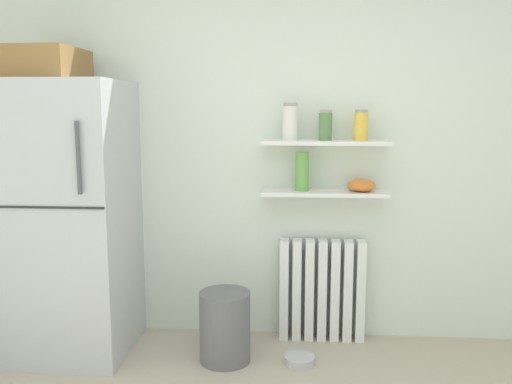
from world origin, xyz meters
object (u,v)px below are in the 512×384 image
object	(u,v)px
refrigerator	(68,213)
storage_jar_0	(290,122)
storage_jar_1	(325,125)
storage_jar_2	(361,125)
radiator	(322,290)
shelf_bowl	(361,185)
trash_bin	(225,327)
vase	(302,172)
pet_food_bowl	(300,360)

from	to	relation	value
refrigerator	storage_jar_0	bearing A→B (deg)	10.02
storage_jar_1	storage_jar_2	world-z (taller)	storage_jar_2
radiator	shelf_bowl	distance (m)	0.75
radiator	storage_jar_0	distance (m)	1.14
shelf_bowl	refrigerator	bearing A→B (deg)	-172.45
storage_jar_0	trash_bin	bearing A→B (deg)	-138.26
refrigerator	vase	size ratio (longest dim) A/B	7.58
storage_jar_1	vase	distance (m)	0.33
refrigerator	storage_jar_2	bearing A→B (deg)	7.61
shelf_bowl	trash_bin	distance (m)	1.24
storage_jar_1	shelf_bowl	bearing A→B (deg)	0.00
vase	shelf_bowl	xyz separation A→B (m)	(0.38, 0.00, -0.08)
storage_jar_2	pet_food_bowl	bearing A→B (deg)	-136.07
shelf_bowl	trash_bin	size ratio (longest dim) A/B	0.41
trash_bin	storage_jar_0	bearing A→B (deg)	41.74
storage_jar_2	radiator	bearing A→B (deg)	172.32
shelf_bowl	pet_food_bowl	bearing A→B (deg)	-137.18
storage_jar_1	shelf_bowl	size ratio (longest dim) A/B	1.08
trash_bin	vase	bearing A→B (deg)	36.51
vase	shelf_bowl	bearing A→B (deg)	0.00
refrigerator	trash_bin	xyz separation A→B (m)	(1.00, -0.10, -0.68)
storage_jar_2	pet_food_bowl	xyz separation A→B (m)	(-0.37, -0.36, -1.41)
storage_jar_0	trash_bin	world-z (taller)	storage_jar_0
vase	storage_jar_2	bearing A→B (deg)	0.00
storage_jar_1	shelf_bowl	distance (m)	0.45
refrigerator	shelf_bowl	bearing A→B (deg)	7.55
storage_jar_0	refrigerator	bearing A→B (deg)	-169.98
storage_jar_1	radiator	bearing A→B (deg)	90.00
storage_jar_2	vase	bearing A→B (deg)	180.00
refrigerator	storage_jar_0	size ratio (longest dim) A/B	8.05
radiator	storage_jar_2	distance (m)	1.12
refrigerator	storage_jar_1	size ratio (longest dim) A/B	9.80
refrigerator	storage_jar_2	distance (m)	1.92
storage_jar_2	vase	distance (m)	0.47
storage_jar_1	storage_jar_2	xyz separation A→B (m)	(0.22, 0.00, 0.00)
radiator	storage_jar_0	world-z (taller)	storage_jar_0
storage_jar_0	storage_jar_1	xyz separation A→B (m)	(0.22, -0.00, -0.02)
storage_jar_0	storage_jar_2	size ratio (longest dim) A/B	1.21
storage_jar_0	storage_jar_2	world-z (taller)	storage_jar_0
radiator	storage_jar_0	xyz separation A→B (m)	(-0.22, -0.03, 1.12)
trash_bin	pet_food_bowl	world-z (taller)	trash_bin
shelf_bowl	pet_food_bowl	size ratio (longest dim) A/B	0.98
storage_jar_0	trash_bin	distance (m)	1.34
vase	pet_food_bowl	bearing A→B (deg)	-90.52
storage_jar_1	trash_bin	xyz separation A→B (m)	(-0.61, -0.34, -1.22)
storage_jar_2	shelf_bowl	bearing A→B (deg)	0.00
radiator	pet_food_bowl	distance (m)	0.52
vase	storage_jar_0	bearing A→B (deg)	180.00
vase	shelf_bowl	world-z (taller)	vase
radiator	storage_jar_1	size ratio (longest dim) A/B	3.51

